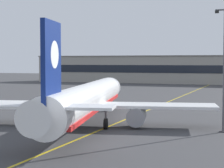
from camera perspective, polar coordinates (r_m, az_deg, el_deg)
The scene contains 6 objects.
ground_plane at distance 38.48m, azimuth -5.49°, elevation -9.00°, with size 400.00×400.00×0.00m, color #3D3D3F.
taxiway_centreline at distance 66.58m, azimuth 5.29°, elevation -3.76°, with size 0.30×180.00×0.01m, color yellow.
airliner_foreground at distance 49.63m, azimuth -3.57°, elevation -2.27°, with size 32.32×41.23×11.65m.
apron_lamp_post at distance 47.00m, azimuth 15.92°, elevation 2.23°, with size 2.24×0.90×14.19m.
safety_cone_by_nose_gear at distance 64.82m, azimuth 3.31°, elevation -3.72°, with size 0.44×0.44×0.55m.
terminal_building at distance 146.72m, azimuth 13.18°, elevation 2.05°, with size 128.91×12.40×10.28m.
Camera 1 is at (15.61, -34.20, 8.21)m, focal length 63.25 mm.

